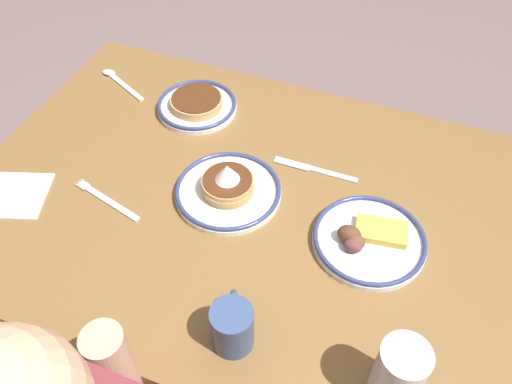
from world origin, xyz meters
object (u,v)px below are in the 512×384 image
object	(u,v)px
plate_near_main	(228,189)
tea_spoon	(118,80)
coffee_mug	(232,326)
butter_knife	(315,170)
plate_center_pancakes	(197,105)
paper_napkin	(14,195)
fork_near	(107,200)
plate_far_companion	(368,239)
drinking_glass	(397,377)

from	to	relation	value
plate_near_main	tea_spoon	xyz separation A→B (m)	(0.47, -0.29, -0.02)
coffee_mug	butter_knife	xyz separation A→B (m)	(-0.01, -0.48, -0.05)
plate_center_pancakes	paper_napkin	distance (m)	0.51
fork_near	plate_far_companion	bearing A→B (deg)	-170.30
coffee_mug	butter_knife	distance (m)	0.48
plate_center_pancakes	tea_spoon	bearing A→B (deg)	-6.67
coffee_mug	butter_knife	bearing A→B (deg)	-91.48
plate_far_companion	plate_near_main	bearing A→B (deg)	-2.97
tea_spoon	paper_napkin	bearing A→B (deg)	91.04
plate_center_pancakes	plate_far_companion	bearing A→B (deg)	152.94
plate_center_pancakes	tea_spoon	distance (m)	0.27
plate_center_pancakes	fork_near	distance (m)	0.38
coffee_mug	drinking_glass	xyz separation A→B (m)	(-0.29, -0.01, 0.02)
plate_far_companion	coffee_mug	size ratio (longest dim) A/B	2.19
plate_near_main	drinking_glass	distance (m)	0.55
plate_center_pancakes	drinking_glass	xyz separation A→B (m)	(-0.65, 0.57, 0.05)
paper_napkin	butter_knife	size ratio (longest dim) A/B	0.72
plate_far_companion	coffee_mug	world-z (taller)	coffee_mug
fork_near	paper_napkin	bearing A→B (deg)	17.11
fork_near	tea_spoon	size ratio (longest dim) A/B	1.12
plate_near_main	plate_center_pancakes	xyz separation A→B (m)	(0.20, -0.26, -0.00)
paper_napkin	fork_near	xyz separation A→B (m)	(-0.21, -0.06, 0.00)
plate_near_main	drinking_glass	size ratio (longest dim) A/B	1.64
plate_near_main	plate_far_companion	xyz separation A→B (m)	(-0.33, 0.02, -0.01)
coffee_mug	tea_spoon	world-z (taller)	coffee_mug
plate_center_pancakes	drinking_glass	distance (m)	0.87
paper_napkin	plate_near_main	bearing A→B (deg)	-158.49
drinking_glass	plate_near_main	bearing A→B (deg)	-35.59
plate_center_pancakes	coffee_mug	size ratio (longest dim) A/B	1.94
plate_center_pancakes	drinking_glass	bearing A→B (deg)	138.38
fork_near	butter_knife	world-z (taller)	same
plate_center_pancakes	drinking_glass	size ratio (longest dim) A/B	1.43
fork_near	coffee_mug	bearing A→B (deg)	152.79
plate_center_pancakes	fork_near	xyz separation A→B (m)	(0.05, 0.37, -0.01)
fork_near	tea_spoon	world-z (taller)	tea_spoon
paper_napkin	tea_spoon	size ratio (longest dim) A/B	0.86
coffee_mug	paper_napkin	distance (m)	0.63
drinking_glass	fork_near	distance (m)	0.73
butter_knife	fork_near	bearing A→B (deg)	32.76
paper_napkin	tea_spoon	distance (m)	0.47
coffee_mug	drinking_glass	distance (m)	0.29
drinking_glass	fork_near	xyz separation A→B (m)	(0.70, -0.20, -0.06)
plate_near_main	butter_knife	distance (m)	0.22
paper_napkin	fork_near	distance (m)	0.22
coffee_mug	tea_spoon	size ratio (longest dim) A/B	0.64
coffee_mug	plate_far_companion	bearing A→B (deg)	-120.40
butter_knife	tea_spoon	bearing A→B (deg)	-12.14
plate_center_pancakes	fork_near	size ratio (longest dim) A/B	1.10
plate_far_companion	coffee_mug	distance (m)	0.36
plate_near_main	coffee_mug	size ratio (longest dim) A/B	2.23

